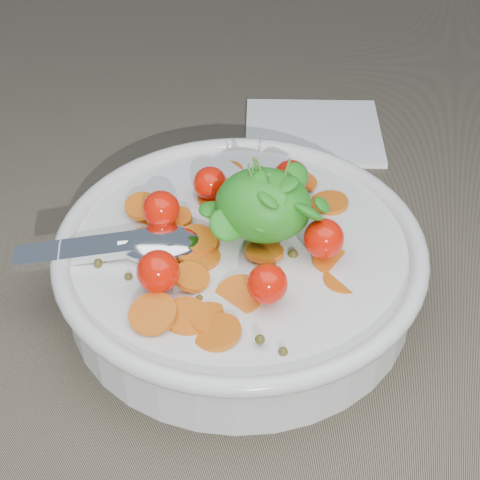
# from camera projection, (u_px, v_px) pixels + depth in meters

# --- Properties ---
(ground) EXTENTS (6.00, 6.00, 0.00)m
(ground) POSITION_uv_depth(u_px,v_px,m) (264.00, 319.00, 0.57)
(ground) COLOR #766B54
(ground) RESTS_ON ground
(bowl) EXTENTS (0.31, 0.28, 0.12)m
(bowl) POSITION_uv_depth(u_px,v_px,m) (240.00, 262.00, 0.57)
(bowl) COLOR silver
(bowl) RESTS_ON ground
(napkin) EXTENTS (0.16, 0.15, 0.01)m
(napkin) POSITION_uv_depth(u_px,v_px,m) (313.00, 132.00, 0.77)
(napkin) COLOR white
(napkin) RESTS_ON ground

